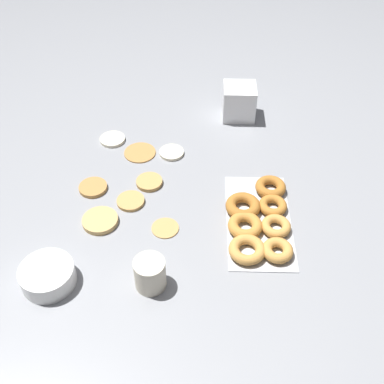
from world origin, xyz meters
name	(u,v)px	position (x,y,z in m)	size (l,w,h in m)	color
ground_plane	(169,184)	(0.00, 0.00, 0.00)	(3.00, 3.00, 0.00)	gray
pancake_0	(140,152)	(0.15, 0.11, 0.00)	(0.11, 0.11, 0.01)	#B27F42
pancake_1	(131,201)	(-0.09, 0.11, 0.01)	(0.09, 0.09, 0.01)	tan
pancake_2	(100,221)	(-0.17, 0.19, 0.01)	(0.11, 0.11, 0.02)	tan
pancake_3	(164,228)	(-0.19, 0.00, 0.00)	(0.08, 0.08, 0.01)	tan
pancake_4	(173,153)	(0.15, 0.00, 0.01)	(0.08, 0.08, 0.01)	beige
pancake_5	(149,182)	(0.00, 0.06, 0.01)	(0.08, 0.08, 0.01)	tan
pancake_6	(93,188)	(-0.03, 0.24, 0.01)	(0.09, 0.09, 0.01)	#B27F42
pancake_7	(113,139)	(0.22, 0.21, 0.01)	(0.09, 0.09, 0.01)	beige
donut_tray	(259,220)	(-0.17, -0.27, 0.02)	(0.38, 0.19, 0.04)	silver
batter_bowl	(48,276)	(-0.39, 0.30, 0.03)	(0.14, 0.14, 0.06)	white
container_stack	(239,102)	(0.38, -0.24, 0.06)	(0.11, 0.12, 0.13)	white
paper_cup	(150,274)	(-0.39, 0.02, 0.05)	(0.08, 0.08, 0.09)	beige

